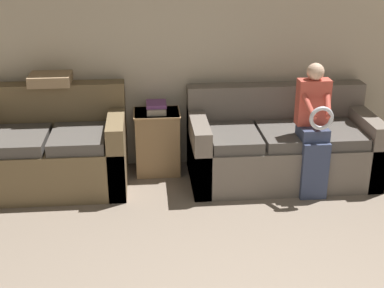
% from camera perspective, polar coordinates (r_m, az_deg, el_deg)
% --- Properties ---
extents(wall_back, '(7.27, 0.06, 2.55)m').
position_cam_1_polar(wall_back, '(5.45, 2.32, 10.73)').
color(wall_back, beige).
rests_on(wall_back, ground_plane).
extents(couch_main, '(1.81, 0.89, 0.88)m').
position_cam_1_polar(couch_main, '(5.39, 9.40, -0.29)').
color(couch_main, '#70665B').
rests_on(couch_main, ground_plane).
extents(couch_side, '(1.40, 0.87, 0.94)m').
position_cam_1_polar(couch_side, '(5.32, -14.60, -0.78)').
color(couch_side, brown).
rests_on(couch_side, ground_plane).
extents(child_left_seated, '(0.30, 0.37, 1.23)m').
position_cam_1_polar(child_left_seated, '(4.99, 12.87, 1.93)').
color(child_left_seated, '#384260').
rests_on(child_left_seated, ground_plane).
extents(side_shelf, '(0.46, 0.38, 0.64)m').
position_cam_1_polar(side_shelf, '(5.44, -3.71, 0.29)').
color(side_shelf, '#9E7A51').
rests_on(side_shelf, ground_plane).
extents(book_stack, '(0.20, 0.30, 0.10)m').
position_cam_1_polar(book_stack, '(5.33, -3.84, 3.94)').
color(book_stack, gray).
rests_on(book_stack, side_shelf).
extents(throw_pillow, '(0.39, 0.39, 0.10)m').
position_cam_1_polar(throw_pillow, '(5.39, -14.81, 6.80)').
color(throw_pillow, '#A38460').
rests_on(throw_pillow, couch_side).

